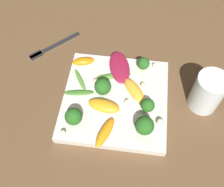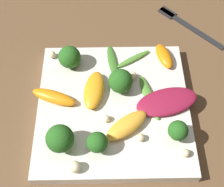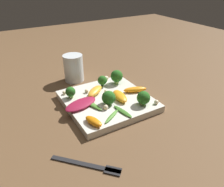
% 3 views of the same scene
% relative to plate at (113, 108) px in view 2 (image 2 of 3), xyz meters
% --- Properties ---
extents(ground_plane, '(2.40, 2.40, 0.00)m').
position_rel_plate_xyz_m(ground_plane, '(0.00, 0.00, -0.01)').
color(ground_plane, brown).
extents(plate, '(0.25, 0.25, 0.02)m').
position_rel_plate_xyz_m(plate, '(0.00, 0.00, 0.00)').
color(plate, silver).
rests_on(plate, ground_plane).
extents(fork, '(0.12, 0.13, 0.01)m').
position_rel_plate_xyz_m(fork, '(-0.15, -0.21, -0.01)').
color(fork, '#262628').
rests_on(fork, ground_plane).
extents(radicchio_leaf_0, '(0.12, 0.08, 0.01)m').
position_rel_plate_xyz_m(radicchio_leaf_0, '(-0.09, -0.00, 0.02)').
color(radicchio_leaf_0, maroon).
rests_on(radicchio_leaf_0, plate).
extents(orange_segment_0, '(0.04, 0.08, 0.02)m').
position_rel_plate_xyz_m(orange_segment_0, '(0.03, -0.02, 0.02)').
color(orange_segment_0, orange).
rests_on(orange_segment_0, plate).
extents(orange_segment_1, '(0.08, 0.05, 0.02)m').
position_rel_plate_xyz_m(orange_segment_1, '(0.10, -0.01, 0.02)').
color(orange_segment_1, orange).
rests_on(orange_segment_1, plate).
extents(orange_segment_2, '(0.08, 0.07, 0.02)m').
position_rel_plate_xyz_m(orange_segment_2, '(-0.02, 0.04, 0.02)').
color(orange_segment_2, '#FCAD33').
rests_on(orange_segment_2, plate).
extents(orange_segment_3, '(0.04, 0.06, 0.02)m').
position_rel_plate_xyz_m(orange_segment_3, '(-0.09, -0.10, 0.02)').
color(orange_segment_3, orange).
rests_on(orange_segment_3, plate).
extents(broccoli_floret_0, '(0.03, 0.03, 0.04)m').
position_rel_plate_xyz_m(broccoli_floret_0, '(0.03, 0.08, 0.03)').
color(broccoli_floret_0, '#7A9E51').
rests_on(broccoli_floret_0, plate).
extents(broccoli_floret_1, '(0.04, 0.04, 0.04)m').
position_rel_plate_xyz_m(broccoli_floret_1, '(0.08, -0.09, 0.03)').
color(broccoli_floret_1, '#7A9E51').
rests_on(broccoli_floret_1, plate).
extents(broccoli_floret_2, '(0.04, 0.04, 0.05)m').
position_rel_plate_xyz_m(broccoli_floret_2, '(0.08, 0.07, 0.04)').
color(broccoli_floret_2, '#84AD5B').
rests_on(broccoli_floret_2, plate).
extents(broccoli_floret_3, '(0.03, 0.03, 0.04)m').
position_rel_plate_xyz_m(broccoli_floret_3, '(-0.10, 0.06, 0.03)').
color(broccoli_floret_3, '#84AD5B').
rests_on(broccoli_floret_3, plate).
extents(broccoli_floret_4, '(0.04, 0.04, 0.04)m').
position_rel_plate_xyz_m(broccoli_floret_4, '(-0.01, -0.03, 0.03)').
color(broccoli_floret_4, '#7A9E51').
rests_on(broccoli_floret_4, plate).
extents(arugula_sprig_0, '(0.07, 0.05, 0.01)m').
position_rel_plate_xyz_m(arugula_sprig_0, '(-0.04, -0.10, 0.01)').
color(arugula_sprig_0, '#518E33').
rests_on(arugula_sprig_0, plate).
extents(arugula_sprig_1, '(0.04, 0.09, 0.01)m').
position_rel_plate_xyz_m(arugula_sprig_1, '(-0.06, -0.01, 0.01)').
color(arugula_sprig_1, '#518E33').
rests_on(arugula_sprig_1, plate).
extents(arugula_sprig_2, '(0.03, 0.08, 0.01)m').
position_rel_plate_xyz_m(arugula_sprig_2, '(0.00, -0.09, 0.01)').
color(arugula_sprig_2, '#3D7528').
rests_on(arugula_sprig_2, plate).
extents(macadamia_nut_0, '(0.01, 0.01, 0.01)m').
position_rel_plate_xyz_m(macadamia_nut_0, '(-0.11, 0.09, 0.02)').
color(macadamia_nut_0, beige).
rests_on(macadamia_nut_0, plate).
extents(macadamia_nut_1, '(0.02, 0.02, 0.02)m').
position_rel_plate_xyz_m(macadamia_nut_1, '(-0.04, -0.05, 0.02)').
color(macadamia_nut_1, beige).
rests_on(macadamia_nut_1, plate).
extents(macadamia_nut_2, '(0.02, 0.02, 0.02)m').
position_rel_plate_xyz_m(macadamia_nut_2, '(0.06, 0.11, 0.02)').
color(macadamia_nut_2, beige).
rests_on(macadamia_nut_2, plate).
extents(macadamia_nut_3, '(0.01, 0.01, 0.01)m').
position_rel_plate_xyz_m(macadamia_nut_3, '(0.01, 0.03, 0.02)').
color(macadamia_nut_3, beige).
rests_on(macadamia_nut_3, plate).
extents(macadamia_nut_4, '(0.01, 0.01, 0.01)m').
position_rel_plate_xyz_m(macadamia_nut_4, '(0.11, -0.10, 0.02)').
color(macadamia_nut_4, beige).
rests_on(macadamia_nut_4, plate).
extents(macadamia_nut_5, '(0.01, 0.01, 0.01)m').
position_rel_plate_xyz_m(macadamia_nut_5, '(-0.04, 0.06, 0.02)').
color(macadamia_nut_5, beige).
rests_on(macadamia_nut_5, plate).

